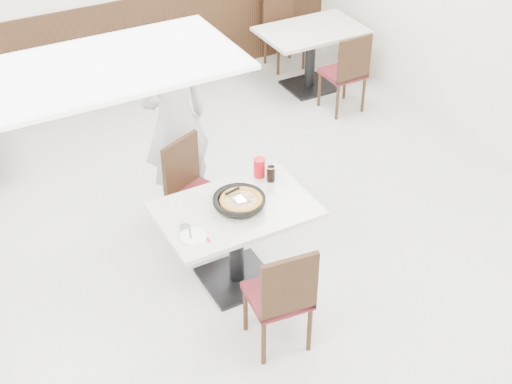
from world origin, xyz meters
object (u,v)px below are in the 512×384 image
main_table (236,245)px  side_plate (194,236)px  bg_table_right (310,59)px  chair_far (199,194)px  bg_chair_right_near (343,71)px  bg_chair_right_far (285,31)px  cola_glass (271,174)px  pizza_pan (239,203)px  diner_person (175,121)px  chair_near (278,293)px  pizza (241,202)px  red_cup (259,167)px

main_table → side_plate: bearing=-158.5°
bg_table_right → chair_far: bearing=-140.1°
bg_chair_right_near → bg_chair_right_far: 1.28m
main_table → cola_glass: (0.42, 0.19, 0.44)m
side_plate → bg_table_right: bearing=45.1°
side_plate → chair_far: bearing=63.3°
chair_far → cola_glass: chair_far is taller
side_plate → pizza_pan: bearing=19.7°
diner_person → bg_chair_right_far: (2.37, 2.09, -0.43)m
pizza_pan → side_plate: size_ratio=1.91×
chair_near → pizza_pan: chair_near is taller
chair_near → bg_table_right: bearing=61.4°
main_table → pizza: (0.04, -0.03, 0.44)m
main_table → pizza_pan: pizza_pan is taller
chair_far → cola_glass: (0.44, -0.46, 0.34)m
pizza_pan → bg_chair_right_far: bg_chair_right_far is taller
cola_glass → red_cup: bearing=113.7°
chair_far → side_plate: 0.95m
bg_table_right → main_table: bearing=-131.8°
red_cup → bg_chair_right_far: 3.63m
pizza → red_cup: red_cup is taller
pizza → bg_chair_right_far: 4.08m
side_plate → red_cup: 0.93m
main_table → side_plate: side_plate is taller
chair_near → pizza: size_ratio=3.32×
chair_near → bg_chair_right_near: bearing=55.2°
side_plate → red_cup: (0.80, 0.46, 0.07)m
pizza → bg_chair_right_far: (2.35, 3.31, -0.34)m
pizza_pan → side_plate: (-0.46, -0.17, -0.03)m
main_table → chair_far: chair_far is taller
pizza_pan → red_cup: size_ratio=2.40×
chair_far → red_cup: bearing=113.8°
cola_glass → bg_chair_right_near: bg_chair_right_near is taller
bg_chair_right_near → bg_table_right: bearing=92.0°
chair_near → bg_chair_right_near: (2.43, 2.73, 0.00)m
chair_near → side_plate: 0.73m
pizza_pan → diner_person: bearing=90.4°
bg_table_right → bg_chair_right_near: bearing=-86.9°
pizza → bg_table_right: bearing=48.9°
main_table → pizza: 0.44m
main_table → bg_chair_right_far: bearing=54.0°
cola_glass → bg_chair_right_far: bearing=57.5°
bg_table_right → bg_chair_right_far: bg_chair_right_far is taller
main_table → red_cup: 0.66m
chair_near → bg_table_right: size_ratio=0.79×
cola_glass → red_cup: (-0.05, 0.11, 0.02)m
side_plate → bg_chair_right_far: bg_chair_right_far is taller
chair_near → red_cup: (0.41, 1.02, 0.35)m
main_table → bg_table_right: size_ratio=1.00×
chair_far → pizza: size_ratio=3.32×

